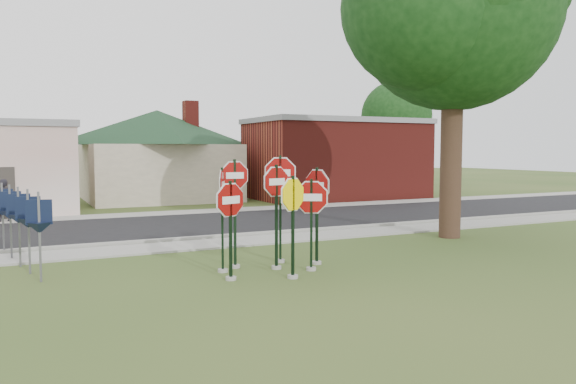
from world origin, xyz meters
name	(u,v)px	position (x,y,z in m)	size (l,w,h in m)	color
ground	(295,283)	(0.00, 0.00, 0.00)	(120.00, 120.00, 0.00)	#314B1C
sidewalk_near	(215,244)	(0.00, 5.50, 0.03)	(60.00, 1.60, 0.06)	gray
road	(177,226)	(0.00, 10.00, 0.02)	(60.00, 7.00, 0.04)	black
sidewalk_far	(153,214)	(0.00, 14.30, 0.03)	(60.00, 1.60, 0.06)	gray
curb	(205,238)	(0.00, 6.50, 0.07)	(60.00, 0.20, 0.14)	gray
stop_sign_center	(276,202)	(0.24, 1.47, 1.64)	(1.00, 0.25, 2.65)	gray
stop_sign_yellow	(293,213)	(0.16, 0.40, 1.49)	(0.98, 0.43, 2.44)	gray
stop_sign_left	(230,217)	(-1.17, 0.85, 1.42)	(1.00, 0.35, 2.33)	gray
stop_sign_right	(311,212)	(0.93, 0.96, 1.42)	(0.97, 0.56, 2.33)	gray
stop_sign_back_right	(280,192)	(0.66, 2.16, 1.83)	(1.03, 0.48, 2.88)	gray
stop_sign_back_left	(235,199)	(-0.63, 2.03, 1.71)	(0.97, 0.24, 2.77)	gray
stop_sign_far_right	(317,201)	(1.41, 1.56, 1.62)	(0.34, 1.10, 2.58)	gray
stop_sign_far_left	(222,206)	(-1.06, 1.70, 1.59)	(0.44, 0.91, 2.59)	gray
route_sign_row	(19,218)	(-5.40, 4.50, 1.22)	(1.43, 4.63, 2.00)	#59595E
building_house	(157,137)	(2.00, 22.00, 3.65)	(11.60, 11.60, 6.20)	beige
building_brick	(336,158)	(12.00, 18.50, 2.40)	(10.20, 6.20, 4.75)	maroon
oak_tree	(454,7)	(7.50, 3.50, 7.51)	(10.29, 9.69, 10.87)	black
bg_tree_right	(396,116)	(22.00, 26.00, 5.58)	(5.60, 5.60, 8.40)	black
pedestrian	(3,200)	(-5.94, 14.00, 0.91)	(0.62, 0.41, 1.70)	black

